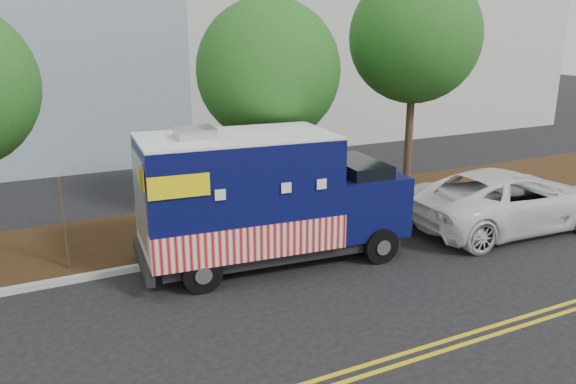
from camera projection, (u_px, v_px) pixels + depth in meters
name	position (u px, v px, depth m)	size (l,w,h in m)	color
ground	(263.00, 271.00, 13.66)	(120.00, 120.00, 0.00)	black
curb	(241.00, 249.00, 14.85)	(120.00, 0.18, 0.15)	#9E9E99
mulch_strip	(215.00, 225.00, 16.65)	(120.00, 4.00, 0.15)	black
centerline_near	(366.00, 365.00, 9.84)	(120.00, 0.10, 0.01)	gold
centerline_far	(374.00, 373.00, 9.62)	(120.00, 0.10, 0.01)	gold
tree_b	(268.00, 71.00, 16.33)	(4.20, 4.20, 6.60)	#38281C
tree_c	(415.00, 37.00, 17.97)	(4.22, 4.22, 7.54)	#38281C
sign_post	(64.00, 227.00, 13.21)	(0.06, 0.06, 2.40)	#473828
food_truck	(261.00, 202.00, 13.78)	(6.89, 3.08, 3.53)	black
white_car	(508.00, 200.00, 16.43)	(2.89, 6.26, 1.74)	white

